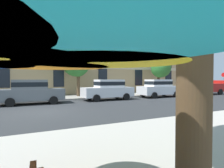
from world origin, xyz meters
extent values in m
plane|color=#2D3033|center=(0.00, 0.00, 0.00)|extent=(120.00, 120.00, 0.00)
cube|color=#9E998E|center=(0.00, 6.80, 0.06)|extent=(56.00, 3.60, 0.12)
cube|color=tan|center=(0.00, 15.00, 8.00)|extent=(40.20, 12.00, 16.00)
cube|color=beige|center=(0.00, 8.96, 3.20)|extent=(39.40, 0.08, 0.36)
cube|color=beige|center=(0.00, 8.96, 6.40)|extent=(39.40, 0.08, 0.36)
cube|color=black|center=(-2.51, 8.97, 8.40)|extent=(1.10, 0.06, 14.80)
cube|color=black|center=(2.51, 8.97, 8.40)|extent=(1.10, 0.06, 14.80)
cube|color=black|center=(7.54, 8.97, 8.40)|extent=(1.10, 0.06, 14.80)
cube|color=black|center=(12.56, 8.97, 8.40)|extent=(1.10, 0.06, 14.80)
cube|color=black|center=(17.59, 8.97, 8.40)|extent=(1.10, 0.06, 14.80)
cube|color=slate|center=(-0.28, 3.70, 0.70)|extent=(4.40, 1.76, 0.80)
cube|color=slate|center=(-0.43, 3.70, 1.44)|extent=(2.30, 1.55, 0.68)
cube|color=black|center=(-0.43, 3.70, 1.44)|extent=(2.32, 1.57, 0.32)
cylinder|color=black|center=(1.09, 4.58, 0.30)|extent=(0.60, 0.22, 0.60)
cylinder|color=black|center=(1.09, 2.82, 0.30)|extent=(0.60, 0.22, 0.60)
cylinder|color=black|center=(-1.64, 4.58, 0.30)|extent=(0.60, 0.22, 0.60)
cylinder|color=black|center=(-1.64, 2.82, 0.30)|extent=(0.60, 0.22, 0.60)
cube|color=silver|center=(5.74, 3.70, 0.70)|extent=(4.40, 1.76, 0.80)
cube|color=silver|center=(5.89, 3.70, 1.44)|extent=(2.30, 1.55, 0.68)
cube|color=black|center=(5.89, 3.70, 1.44)|extent=(2.32, 1.57, 0.32)
cylinder|color=black|center=(4.37, 2.82, 0.30)|extent=(0.60, 0.22, 0.60)
cylinder|color=black|center=(4.37, 4.58, 0.30)|extent=(0.60, 0.22, 0.60)
cylinder|color=black|center=(7.10, 2.82, 0.30)|extent=(0.60, 0.22, 0.60)
cylinder|color=black|center=(7.10, 4.58, 0.30)|extent=(0.60, 0.22, 0.60)
cube|color=silver|center=(11.49, 3.70, 0.70)|extent=(4.40, 1.76, 0.80)
cube|color=silver|center=(11.34, 3.70, 1.44)|extent=(2.30, 1.55, 0.68)
cube|color=black|center=(11.34, 3.70, 1.44)|extent=(2.32, 1.57, 0.32)
cylinder|color=black|center=(12.85, 4.58, 0.30)|extent=(0.60, 0.22, 0.60)
cylinder|color=black|center=(12.85, 2.82, 0.30)|extent=(0.60, 0.22, 0.60)
cylinder|color=black|center=(10.12, 4.58, 0.30)|extent=(0.60, 0.22, 0.60)
cylinder|color=black|center=(10.12, 2.82, 0.30)|extent=(0.60, 0.22, 0.60)
cube|color=#B21E19|center=(18.05, 3.70, 0.82)|extent=(5.10, 1.90, 0.96)
cube|color=#B21E19|center=(16.95, 3.70, 1.75)|extent=(1.90, 1.75, 0.90)
cube|color=#B21E19|center=(20.52, 3.70, 1.48)|extent=(0.16, 1.75, 0.36)
cylinder|color=black|center=(19.64, 4.65, 0.34)|extent=(0.68, 0.22, 0.68)
cylinder|color=black|center=(19.64, 2.75, 0.34)|extent=(0.68, 0.22, 0.68)
cylinder|color=black|center=(16.47, 4.65, 0.34)|extent=(0.68, 0.22, 0.68)
cylinder|color=black|center=(16.47, 2.75, 0.34)|extent=(0.68, 0.22, 0.68)
cylinder|color=slate|center=(27.43, 7.40, 1.10)|extent=(0.07, 0.07, 2.20)
cylinder|color=red|center=(27.43, 7.40, 2.48)|extent=(0.03, 0.68, 0.68)
cylinder|color=brown|center=(4.11, 7.16, 1.17)|extent=(0.32, 0.32, 2.34)
sphere|color=#2D702D|center=(4.00, 7.02, 3.05)|extent=(2.00, 2.00, 2.00)
sphere|color=#2D702D|center=(3.82, 7.14, 3.40)|extent=(1.90, 1.90, 1.90)
sphere|color=#2D702D|center=(3.94, 7.33, 3.47)|extent=(2.82, 2.82, 2.82)
cylinder|color=#4C3823|center=(14.12, 6.94, 1.02)|extent=(0.31, 0.31, 2.04)
sphere|color=#2D702D|center=(14.14, 6.69, 3.14)|extent=(2.28, 2.28, 2.28)
sphere|color=#2D702D|center=(14.42, 6.86, 3.22)|extent=(2.41, 2.41, 2.41)
cone|color=yellow|center=(-0.12, -9.00, 2.20)|extent=(1.69, 1.69, 0.42)
cone|color=orange|center=(-0.60, -8.17, 2.20)|extent=(1.69, 1.69, 0.42)
cone|color=#199EB2|center=(-0.60, -9.83, 2.20)|extent=(1.69, 1.69, 0.42)
cylinder|color=#4C3823|center=(1.39, -8.86, 1.91)|extent=(0.50, 0.50, 3.82)
camera|label=1|loc=(-0.86, -10.74, 1.82)|focal=29.36mm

